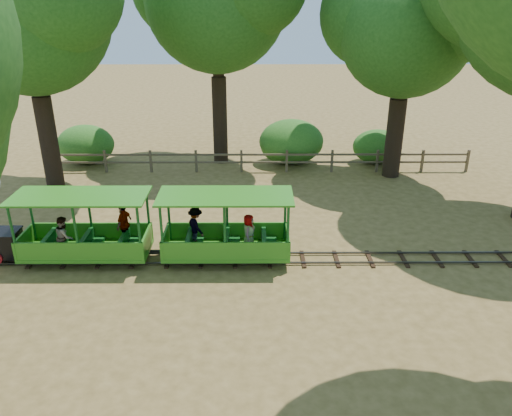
{
  "coord_description": "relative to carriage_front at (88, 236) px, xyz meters",
  "views": [
    {
      "loc": [
        -0.46,
        -13.01,
        7.29
      ],
      "look_at": [
        -0.4,
        0.5,
        1.47
      ],
      "focal_mm": 35.0,
      "sensor_mm": 36.0,
      "label": 1
    }
  ],
  "objects": [
    {
      "name": "carriage_rear",
      "position": [
        3.94,
        0.06,
        -0.02
      ],
      "size": [
        3.82,
        1.56,
        1.99
      ],
      "color": "#32861D",
      "rests_on": "track"
    },
    {
      "name": "shrub_east",
      "position": [
        10.56,
        9.31,
        -0.04
      ],
      "size": [
        2.27,
        1.74,
        1.57
      ],
      "primitive_type": "ellipsoid",
      "color": "#2D6B1E",
      "rests_on": "ground"
    },
    {
      "name": "track",
      "position": [
        5.29,
        0.01,
        -0.76
      ],
      "size": [
        22.0,
        1.0,
        0.1
      ],
      "color": "#3F3D3A",
      "rests_on": "ground"
    },
    {
      "name": "shrub_west",
      "position": [
        -2.93,
        9.31,
        0.08
      ],
      "size": [
        2.61,
        2.01,
        1.81
      ],
      "primitive_type": "ellipsoid",
      "color": "#2D6B1E",
      "rests_on": "ground"
    },
    {
      "name": "carriage_front",
      "position": [
        0.0,
        0.0,
        0.0
      ],
      "size": [
        3.82,
        1.56,
        1.99
      ],
      "color": "#32861D",
      "rests_on": "track"
    },
    {
      "name": "shrub_mid_w",
      "position": [
        6.57,
        9.31,
        0.2
      ],
      "size": [
        2.96,
        2.28,
        2.05
      ],
      "primitive_type": "ellipsoid",
      "color": "#2D6B1E",
      "rests_on": "ground"
    },
    {
      "name": "oak_nw",
      "position": [
        -3.24,
        6.09,
        6.2
      ],
      "size": [
        7.41,
        6.52,
        9.7
      ],
      "color": "#2D2116",
      "rests_on": "ground"
    },
    {
      "name": "oak_ne",
      "position": [
        10.76,
        7.58,
        5.45
      ],
      "size": [
        6.6,
        5.81,
        8.66
      ],
      "color": "#2D2116",
      "rests_on": "ground"
    },
    {
      "name": "ground",
      "position": [
        5.29,
        0.01,
        -0.82
      ],
      "size": [
        90.0,
        90.0,
        0.0
      ],
      "primitive_type": "plane",
      "color": "#A38246",
      "rests_on": "ground"
    },
    {
      "name": "fence",
      "position": [
        5.29,
        8.01,
        -0.25
      ],
      "size": [
        18.1,
        0.1,
        1.0
      ],
      "color": "brown",
      "rests_on": "ground"
    },
    {
      "name": "shrub_mid_e",
      "position": [
        6.33,
        9.31,
        -0.01
      ],
      "size": [
        2.34,
        1.8,
        1.62
      ],
      "primitive_type": "ellipsoid",
      "color": "#2D6B1E",
      "rests_on": "ground"
    }
  ]
}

